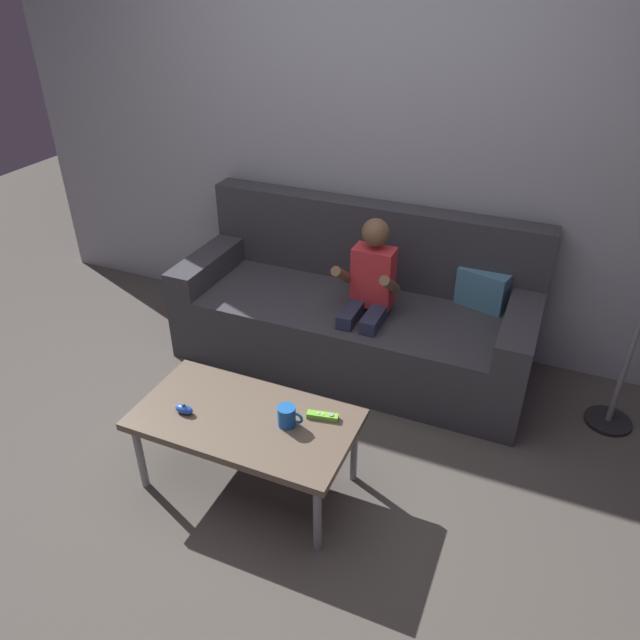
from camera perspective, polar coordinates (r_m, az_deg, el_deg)
ground_plane at (r=2.92m, az=-8.13°, el=-16.46°), size 9.58×9.58×0.00m
wall_back at (r=3.62m, az=4.49°, el=16.96°), size 4.79×0.05×2.50m
couch at (r=3.61m, az=3.51°, el=0.67°), size 2.07×0.80×0.91m
person_seated_on_couch at (r=3.30m, az=4.53°, el=2.36°), size 0.32×0.39×0.96m
coffee_table at (r=2.73m, az=-7.12°, el=-9.68°), size 0.99×0.53×0.40m
game_remote_lime_near_edge at (r=2.67m, az=0.26°, el=-9.10°), size 0.14×0.06×0.03m
nunchuk_blue at (r=2.76m, az=-12.80°, el=-8.26°), size 0.09×0.04×0.05m
coffee_mug at (r=2.62m, az=-3.13°, el=-9.11°), size 0.12×0.08×0.09m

